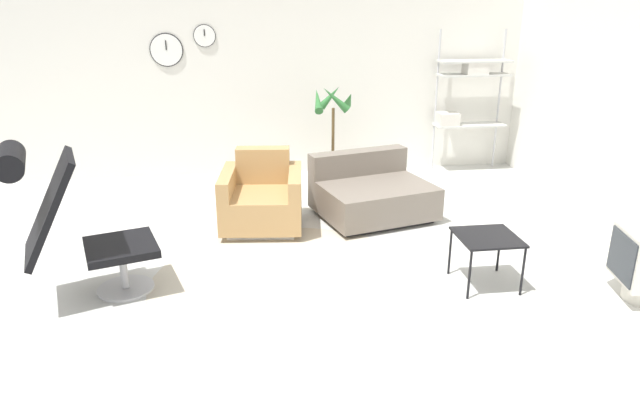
% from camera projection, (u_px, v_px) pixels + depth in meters
% --- Properties ---
extents(ground_plane, '(12.00, 12.00, 0.00)m').
position_uv_depth(ground_plane, '(290.00, 276.00, 4.76)').
color(ground_plane, silver).
extents(wall_back, '(12.00, 0.09, 2.80)m').
position_uv_depth(wall_back, '(267.00, 65.00, 7.22)').
color(wall_back, silver).
rests_on(wall_back, ground_plane).
extents(round_rug, '(2.30, 2.30, 0.01)m').
position_uv_depth(round_rug, '(290.00, 280.00, 4.69)').
color(round_rug, '#BCB29E').
rests_on(round_rug, ground_plane).
extents(lounge_chair, '(1.11, 0.80, 1.23)m').
position_uv_depth(lounge_chair, '(66.00, 213.00, 4.18)').
color(lounge_chair, '#BCBCC1').
rests_on(lounge_chair, ground_plane).
extents(armchair_red, '(0.87, 0.89, 0.75)m').
position_uv_depth(armchair_red, '(262.00, 200.00, 5.73)').
color(armchair_red, silver).
rests_on(armchair_red, ground_plane).
extents(couch_low, '(1.32, 1.21, 0.64)m').
position_uv_depth(couch_low, '(371.00, 195.00, 6.04)').
color(couch_low, black).
rests_on(couch_low, ground_plane).
extents(side_table, '(0.47, 0.47, 0.42)m').
position_uv_depth(side_table, '(487.00, 240.00, 4.51)').
color(side_table, black).
rests_on(side_table, ground_plane).
extents(potted_plant, '(0.50, 0.45, 1.26)m').
position_uv_depth(potted_plant, '(333.00, 143.00, 6.98)').
color(potted_plant, brown).
rests_on(potted_plant, ground_plane).
extents(shelf_unit, '(0.93, 0.28, 1.84)m').
position_uv_depth(shelf_unit, '(467.00, 90.00, 7.41)').
color(shelf_unit, '#BCBCC1').
rests_on(shelf_unit, ground_plane).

